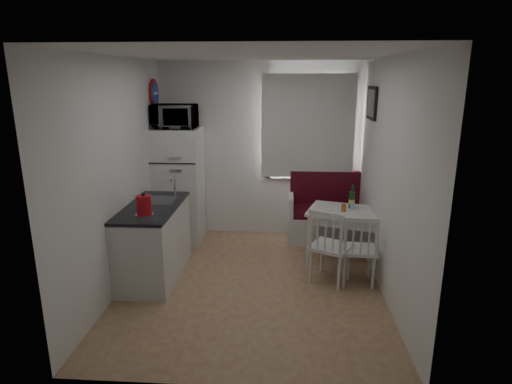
% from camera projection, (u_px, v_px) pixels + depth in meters
% --- Properties ---
extents(floor, '(3.00, 3.50, 0.02)m').
position_uv_depth(floor, '(252.00, 284.00, 5.08)').
color(floor, '#93684E').
rests_on(floor, ground).
extents(ceiling, '(3.00, 3.50, 0.02)m').
position_uv_depth(ceiling, '(251.00, 55.00, 4.40)').
color(ceiling, white).
rests_on(ceiling, wall_back).
extents(wall_back, '(3.00, 0.02, 2.60)m').
position_uv_depth(wall_back, '(260.00, 151.00, 6.42)').
color(wall_back, white).
rests_on(wall_back, floor).
extents(wall_front, '(3.00, 0.02, 2.60)m').
position_uv_depth(wall_front, '(232.00, 233.00, 3.06)').
color(wall_front, white).
rests_on(wall_front, floor).
extents(wall_left, '(0.02, 3.50, 2.60)m').
position_uv_depth(wall_left, '(119.00, 175.00, 4.84)').
color(wall_left, white).
rests_on(wall_left, floor).
extents(wall_right, '(0.02, 3.50, 2.60)m').
position_uv_depth(wall_right, '(389.00, 179.00, 4.64)').
color(wall_right, white).
rests_on(wall_right, floor).
extents(window, '(1.22, 0.06, 1.47)m').
position_uv_depth(window, '(308.00, 130.00, 6.27)').
color(window, silver).
rests_on(window, wall_back).
extents(curtain, '(1.35, 0.02, 1.50)m').
position_uv_depth(curtain, '(308.00, 127.00, 6.19)').
color(curtain, white).
rests_on(curtain, wall_back).
extents(kitchen_counter, '(0.62, 1.32, 1.16)m').
position_uv_depth(kitchen_counter, '(154.00, 241.00, 5.19)').
color(kitchen_counter, silver).
rests_on(kitchen_counter, floor).
extents(wall_sign, '(0.03, 0.40, 0.40)m').
position_uv_depth(wall_sign, '(155.00, 93.00, 6.01)').
color(wall_sign, navy).
rests_on(wall_sign, wall_left).
extents(picture_frame, '(0.04, 0.52, 0.42)m').
position_uv_depth(picture_frame, '(372.00, 103.00, 5.51)').
color(picture_frame, black).
rests_on(picture_frame, wall_right).
extents(bench, '(1.42, 0.55, 1.01)m').
position_uv_depth(bench, '(335.00, 218.00, 6.38)').
color(bench, silver).
rests_on(bench, floor).
extents(dining_table, '(1.11, 0.91, 0.72)m').
position_uv_depth(dining_table, '(347.00, 216.00, 5.51)').
color(dining_table, silver).
rests_on(dining_table, floor).
extents(chair_left, '(0.58, 0.58, 0.50)m').
position_uv_depth(chair_left, '(332.00, 240.00, 4.91)').
color(chair_left, silver).
rests_on(chair_left, floor).
extents(chair_right, '(0.42, 0.41, 0.46)m').
position_uv_depth(chair_right, '(360.00, 243.00, 4.90)').
color(chair_right, silver).
rests_on(chair_right, floor).
extents(fridge, '(0.67, 0.67, 1.67)m').
position_uv_depth(fridge, '(179.00, 185.00, 6.29)').
color(fridge, white).
rests_on(fridge, floor).
extents(microwave, '(0.60, 0.41, 0.33)m').
position_uv_depth(microwave, '(175.00, 116.00, 5.97)').
color(microwave, white).
rests_on(microwave, fridge).
extents(kettle, '(0.20, 0.20, 0.26)m').
position_uv_depth(kettle, '(144.00, 205.00, 4.63)').
color(kettle, '#AF0E16').
rests_on(kettle, kitchen_counter).
extents(wine_bottle, '(0.08, 0.08, 0.31)m').
position_uv_depth(wine_bottle, '(352.00, 197.00, 5.54)').
color(wine_bottle, '#16451D').
rests_on(wine_bottle, dining_table).
extents(drinking_glass_orange, '(0.06, 0.06, 0.10)m').
position_uv_depth(drinking_glass_orange, '(344.00, 208.00, 5.44)').
color(drinking_glass_orange, '#CD5E22').
rests_on(drinking_glass_orange, dining_table).
extents(drinking_glass_blue, '(0.05, 0.05, 0.09)m').
position_uv_depth(drinking_glass_blue, '(352.00, 206.00, 5.53)').
color(drinking_glass_blue, '#92BBF8').
rests_on(drinking_glass_blue, dining_table).
extents(plate, '(0.25, 0.25, 0.02)m').
position_uv_depth(plate, '(323.00, 209.00, 5.53)').
color(plate, white).
rests_on(plate, dining_table).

